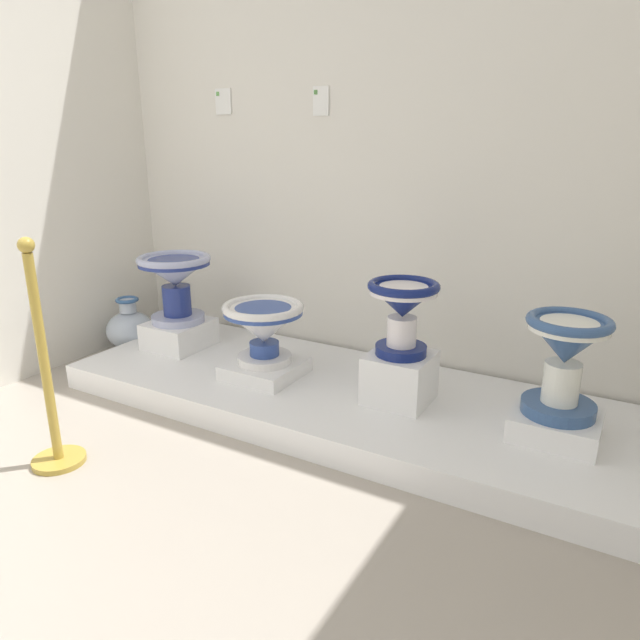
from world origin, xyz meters
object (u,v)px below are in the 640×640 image
Objects in this scene: info_placard_second at (321,101)px; antique_toilet_rightmost at (403,305)px; antique_toilet_leftmost at (175,276)px; antique_toilet_slender_white at (566,351)px; plinth_block_tall_cobalt at (265,369)px; stanchion_post_near_left at (49,393)px; antique_toilet_tall_cobalt at (264,324)px; decorative_vase_companion at (130,329)px; info_placard_first at (223,101)px; plinth_block_leftmost at (180,334)px; plinth_block_slender_white at (556,425)px; plinth_block_rightmost at (400,378)px.

antique_toilet_rightmost is at bearing -35.97° from info_placard_second.
antique_toilet_leftmost is 1.01× the size of antique_toilet_slender_white.
antique_toilet_rightmost is at bearing -179.81° from antique_toilet_slender_white.
stanchion_post_near_left is (-0.40, -0.97, 0.16)m from plinth_block_tall_cobalt.
antique_toilet_tall_cobalt is 1.20m from decorative_vase_companion.
info_placard_first is (-0.68, 0.60, 1.12)m from antique_toilet_tall_cobalt.
antique_toilet_rightmost is (1.44, -0.05, 0.40)m from plinth_block_leftmost.
plinth_block_slender_white is at bearing -1.73° from decorative_vase_companion.
decorative_vase_companion is at bearing 177.56° from plinth_block_rightmost.
info_placard_second is at bearing 159.74° from plinth_block_slender_white.
plinth_block_slender_white is (2.14, -0.05, -0.38)m from antique_toilet_leftmost.
antique_toilet_tall_cobalt is at bearing 0.00° from plinth_block_tall_cobalt.
antique_toilet_rightmost reaches higher than plinth_block_slender_white.
stanchion_post_near_left is (-1.83, -1.04, -0.19)m from antique_toilet_slender_white.
plinth_block_tall_cobalt is 1.64m from info_placard_first.
antique_toilet_tall_cobalt is at bearing -177.31° from plinth_block_slender_white.
plinth_block_leftmost is at bearing 177.99° from plinth_block_rightmost.
info_placard_second is at bearing 21.25° from decorative_vase_companion.
decorative_vase_companion is (-0.46, 0.03, -0.05)m from plinth_block_leftmost.
plinth_block_tall_cobalt is at bearing -41.54° from info_placard_first.
antique_toilet_slender_white is 2.62m from decorative_vase_companion.
decorative_vase_companion is at bearing 176.19° from plinth_block_leftmost.
info_placard_second is at bearing 34.47° from plinth_block_leftmost.
decorative_vase_companion is at bearing 124.32° from stanchion_post_near_left.
antique_toilet_rightmost reaches higher than antique_toilet_slender_white.
stanchion_post_near_left reaches higher than plinth_block_rightmost.
plinth_block_tall_cobalt is 0.88× the size of antique_toilet_tall_cobalt.
stanchion_post_near_left is (0.30, -1.09, 0.12)m from plinth_block_leftmost.
stanchion_post_near_left is at bearing -137.47° from plinth_block_rightmost.
decorative_vase_companion is (-1.90, 0.08, -0.09)m from plinth_block_rightmost.
antique_toilet_rightmost is at bearing 5.09° from antique_toilet_tall_cobalt.
info_placard_second is 2.02m from stanchion_post_near_left.
antique_toilet_rightmost is at bearing 42.53° from stanchion_post_near_left.
plinth_block_leftmost is 0.74m from antique_toilet_tall_cobalt.
info_placard_first is at bearing 159.27° from antique_toilet_rightmost.
plinth_block_slender_white is 0.96× the size of decorative_vase_companion.
antique_toilet_tall_cobalt is 1.06m from stanchion_post_near_left.
plinth_block_tall_cobalt is 1.25× the size of plinth_block_rightmost.
plinth_block_leftmost is 0.85× the size of antique_toilet_slender_white.
stanchion_post_near_left reaches higher than antique_toilet_tall_cobalt.
antique_toilet_slender_white reaches higher than plinth_block_slender_white.
plinth_block_tall_cobalt is 2.43× the size of info_placard_second.
antique_toilet_tall_cobalt is (0.70, -0.12, -0.15)m from antique_toilet_leftmost.
plinth_block_leftmost is at bearing 105.64° from stanchion_post_near_left.
decorative_vase_companion reaches higher than plinth_block_slender_white.
antique_toilet_leftmost is 1.17× the size of decorative_vase_companion.
plinth_block_slender_white is (1.44, 0.07, -0.23)m from antique_toilet_tall_cobalt.
plinth_block_rightmost is (1.44, -0.05, 0.04)m from plinth_block_leftmost.
plinth_block_rightmost is 2.02× the size of info_placard_first.
info_placard_first reaches higher than plinth_block_rightmost.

